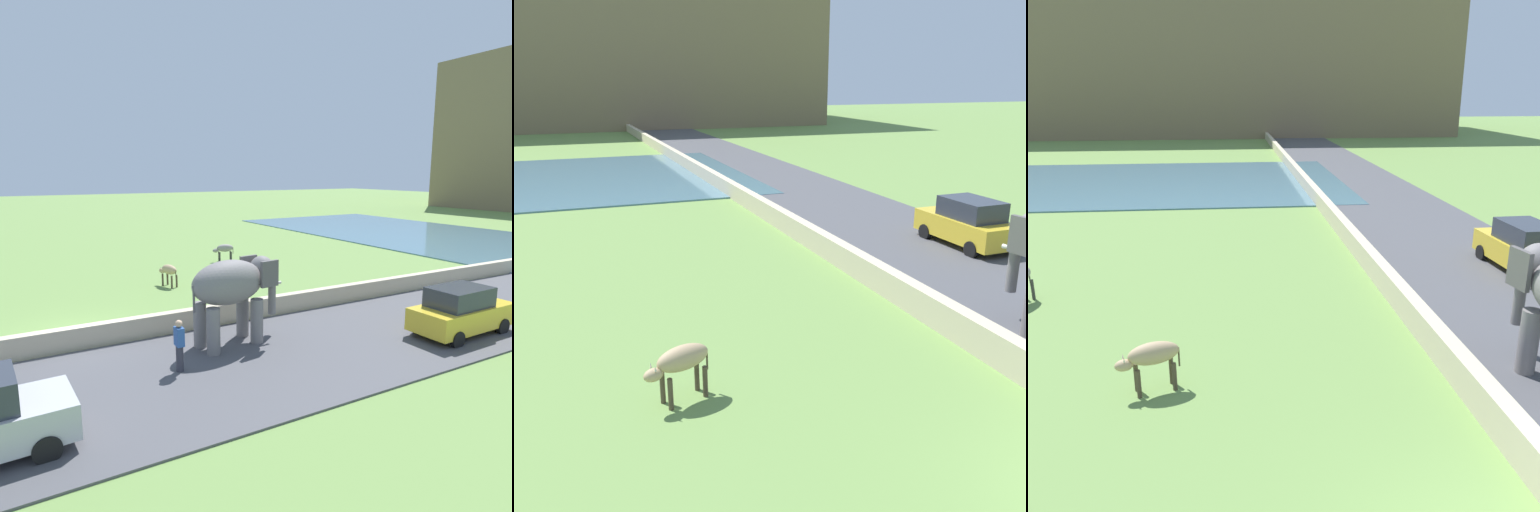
# 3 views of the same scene
# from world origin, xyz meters

# --- Properties ---
(road_surface) EXTENTS (7.00, 120.00, 0.06)m
(road_surface) POSITION_xyz_m (5.00, 20.00, 0.03)
(road_surface) COLOR #4C4C51
(road_surface) RESTS_ON ground
(barrier_wall) EXTENTS (0.40, 110.00, 0.79)m
(barrier_wall) POSITION_xyz_m (1.20, 18.00, 0.40)
(barrier_wall) COLOR beige
(barrier_wall) RESTS_ON ground
(hill_distant) EXTENTS (64.00, 28.00, 23.54)m
(hill_distant) POSITION_xyz_m (-6.00, 77.67, 11.77)
(hill_distant) COLOR #7F6B4C
(hill_distant) RESTS_ON ground
(car_yellow) EXTENTS (1.87, 4.04, 1.80)m
(car_yellow) POSITION_xyz_m (6.58, 12.32, 0.90)
(car_yellow) COLOR gold
(car_yellow) RESTS_ON ground
(cow_tan) EXTENTS (1.42, 0.76, 1.15)m
(cow_tan) POSITION_xyz_m (-5.56, 5.48, 0.84)
(cow_tan) COLOR tan
(cow_tan) RESTS_ON ground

